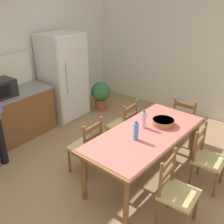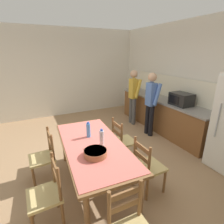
% 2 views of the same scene
% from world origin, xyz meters
% --- Properties ---
extents(ground_plane, '(8.32, 8.32, 0.00)m').
position_xyz_m(ground_plane, '(0.00, 0.00, 0.00)').
color(ground_plane, '#9E7A56').
extents(wall_back, '(6.52, 0.12, 2.90)m').
position_xyz_m(wall_back, '(0.00, 2.66, 1.45)').
color(wall_back, silver).
rests_on(wall_back, ground).
extents(wall_left, '(0.12, 5.20, 2.90)m').
position_xyz_m(wall_left, '(-3.26, 0.00, 1.45)').
color(wall_left, silver).
rests_on(wall_left, ground).
extents(kitchen_counter, '(3.18, 0.66, 0.90)m').
position_xyz_m(kitchen_counter, '(-0.72, 2.23, 0.45)').
color(kitchen_counter, brown).
rests_on(kitchen_counter, ground).
extents(counter_splashback, '(3.14, 0.03, 0.60)m').
position_xyz_m(counter_splashback, '(-0.72, 2.54, 1.20)').
color(counter_splashback, '#EFE8CB').
rests_on(counter_splashback, kitchen_counter).
extents(microwave, '(0.50, 0.39, 0.30)m').
position_xyz_m(microwave, '(-0.06, 2.21, 1.05)').
color(microwave, black).
rests_on(microwave, kitchen_counter).
extents(dining_table, '(2.02, 1.02, 0.78)m').
position_xyz_m(dining_table, '(0.58, -0.32, 0.70)').
color(dining_table, brown).
rests_on(dining_table, ground).
extents(bottle_near_centre, '(0.07, 0.07, 0.27)m').
position_xyz_m(bottle_near_centre, '(0.33, -0.30, 0.90)').
color(bottle_near_centre, '#4C8ED6').
rests_on(bottle_near_centre, dining_table).
extents(bottle_off_centre, '(0.07, 0.07, 0.27)m').
position_xyz_m(bottle_off_centre, '(0.69, -0.21, 0.90)').
color(bottle_off_centre, silver).
rests_on(bottle_off_centre, dining_table).
extents(serving_bowl, '(0.32, 0.32, 0.09)m').
position_xyz_m(serving_bowl, '(0.92, -0.40, 0.83)').
color(serving_bowl, '#9E6642').
rests_on(serving_bowl, dining_table).
extents(chair_side_near_left, '(0.43, 0.42, 0.91)m').
position_xyz_m(chair_side_near_left, '(0.09, -1.03, 0.44)').
color(chair_side_near_left, brown).
rests_on(chair_side_near_left, ground).
extents(chair_side_far_right, '(0.43, 0.41, 0.91)m').
position_xyz_m(chair_side_far_right, '(1.07, 0.40, 0.44)').
color(chair_side_far_right, brown).
rests_on(chair_side_far_right, ground).
extents(chair_side_far_left, '(0.42, 0.40, 0.91)m').
position_xyz_m(chair_side_far_left, '(0.18, 0.45, 0.44)').
color(chair_side_far_left, brown).
rests_on(chair_side_far_left, ground).
extents(chair_side_near_right, '(0.43, 0.41, 0.91)m').
position_xyz_m(chair_side_near_right, '(0.98, -1.08, 0.44)').
color(chair_side_near_right, brown).
rests_on(chair_side_near_right, ground).
extents(person_at_sink, '(0.41, 0.28, 1.64)m').
position_xyz_m(person_at_sink, '(-1.43, 1.71, 0.92)').
color(person_at_sink, '#4C4C4C').
rests_on(person_at_sink, ground).
extents(person_at_counter, '(0.42, 0.29, 1.66)m').
position_xyz_m(person_at_counter, '(-0.56, 1.69, 0.93)').
color(person_at_counter, black).
rests_on(person_at_counter, ground).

